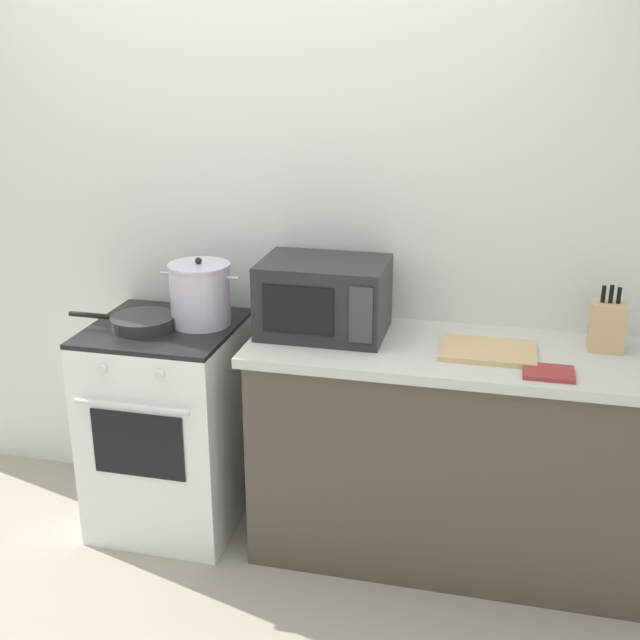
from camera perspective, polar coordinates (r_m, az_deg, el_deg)
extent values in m
plane|color=#9E9384|center=(3.24, -8.58, -20.07)|extent=(10.00, 10.00, 0.00)
cube|color=silver|center=(3.44, 1.05, 5.97)|extent=(4.40, 0.10, 2.50)
cube|color=#4C4238|center=(3.33, 9.90, -9.78)|extent=(1.64, 0.56, 0.88)
cube|color=beige|center=(3.14, 10.39, -2.42)|extent=(1.70, 0.60, 0.04)
cube|color=white|center=(3.58, -10.65, -7.49)|extent=(0.60, 0.60, 0.90)
cube|color=black|center=(3.40, -11.12, -0.55)|extent=(0.60, 0.60, 0.02)
cube|color=black|center=(3.30, -12.84, -8.69)|extent=(0.39, 0.01, 0.28)
cylinder|color=silver|center=(3.20, -13.28, -6.05)|extent=(0.48, 0.02, 0.02)
cylinder|color=silver|center=(3.22, -15.25, -3.40)|extent=(0.04, 0.02, 0.04)
cylinder|color=silver|center=(3.11, -11.35, -3.85)|extent=(0.04, 0.02, 0.04)
cylinder|color=silver|center=(3.35, -8.53, 1.73)|extent=(0.25, 0.25, 0.25)
cylinder|color=silver|center=(3.31, -8.64, 3.87)|extent=(0.26, 0.26, 0.01)
sphere|color=black|center=(3.31, -8.66, 4.20)|extent=(0.03, 0.03, 0.03)
cylinder|color=silver|center=(3.38, -10.88, 3.29)|extent=(0.05, 0.01, 0.01)
cylinder|color=silver|center=(3.27, -6.25, 3.00)|extent=(0.05, 0.01, 0.01)
cylinder|color=#28282B|center=(3.38, -12.47, -0.14)|extent=(0.27, 0.27, 0.05)
cylinder|color=black|center=(3.48, -15.97, 0.32)|extent=(0.20, 0.02, 0.02)
cube|color=#232326|center=(3.21, 0.28, 1.65)|extent=(0.50, 0.36, 0.30)
cube|color=black|center=(3.05, -1.60, 0.70)|extent=(0.28, 0.01, 0.19)
cube|color=#38383D|center=(3.00, 2.93, 0.35)|extent=(0.09, 0.01, 0.22)
cube|color=tan|center=(3.10, 11.86, -2.15)|extent=(0.36, 0.26, 0.02)
cube|color=tan|center=(3.23, 19.78, -0.44)|extent=(0.13, 0.10, 0.19)
cylinder|color=black|center=(3.19, 19.54, 1.75)|extent=(0.02, 0.02, 0.06)
cylinder|color=black|center=(3.19, 20.04, 1.75)|extent=(0.02, 0.02, 0.07)
cylinder|color=black|center=(3.20, 20.53, 1.65)|extent=(0.02, 0.02, 0.06)
cube|color=#993333|center=(2.96, 15.96, -3.62)|extent=(0.18, 0.14, 0.02)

